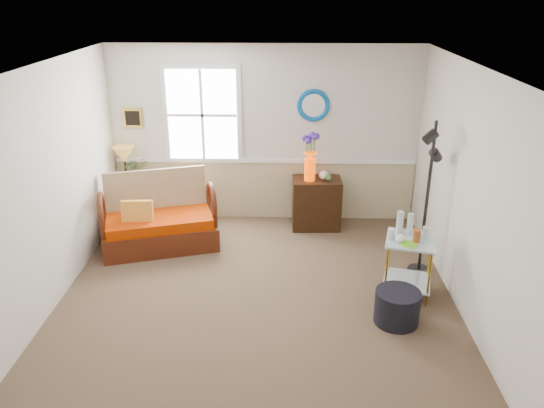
{
  "coord_description": "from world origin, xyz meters",
  "views": [
    {
      "loc": [
        0.33,
        -5.05,
        3.34
      ],
      "look_at": [
        0.16,
        0.56,
        1.01
      ],
      "focal_mm": 35.0,
      "sensor_mm": 36.0,
      "label": 1
    }
  ],
  "objects_px": {
    "cabinet": "(316,203)",
    "ottoman": "(397,307)",
    "side_table": "(408,267)",
    "loveseat": "(159,212)",
    "floor_lamp": "(427,200)",
    "lamp_stand": "(129,202)"
  },
  "relations": [
    {
      "from": "side_table",
      "to": "floor_lamp",
      "type": "xyz_separation_m",
      "value": [
        0.27,
        0.52,
        0.62
      ]
    },
    {
      "from": "loveseat",
      "to": "ottoman",
      "type": "relative_size",
      "value": 3.16
    },
    {
      "from": "lamp_stand",
      "to": "floor_lamp",
      "type": "bearing_deg",
      "value": -19.6
    },
    {
      "from": "side_table",
      "to": "ottoman",
      "type": "relative_size",
      "value": 1.45
    },
    {
      "from": "cabinet",
      "to": "floor_lamp",
      "type": "distance_m",
      "value": 1.88
    },
    {
      "from": "cabinet",
      "to": "side_table",
      "type": "relative_size",
      "value": 1.08
    },
    {
      "from": "loveseat",
      "to": "floor_lamp",
      "type": "bearing_deg",
      "value": -27.04
    },
    {
      "from": "cabinet",
      "to": "floor_lamp",
      "type": "relative_size",
      "value": 0.39
    },
    {
      "from": "ottoman",
      "to": "floor_lamp",
      "type": "bearing_deg",
      "value": 65.97
    },
    {
      "from": "side_table",
      "to": "ottoman",
      "type": "xyz_separation_m",
      "value": [
        -0.22,
        -0.58,
        -0.16
      ]
    },
    {
      "from": "lamp_stand",
      "to": "cabinet",
      "type": "relative_size",
      "value": 0.81
    },
    {
      "from": "loveseat",
      "to": "ottoman",
      "type": "xyz_separation_m",
      "value": [
        2.91,
        -1.73,
        -0.31
      ]
    },
    {
      "from": "ottoman",
      "to": "side_table",
      "type": "bearing_deg",
      "value": 69.03
    },
    {
      "from": "lamp_stand",
      "to": "cabinet",
      "type": "distance_m",
      "value": 2.82
    },
    {
      "from": "lamp_stand",
      "to": "side_table",
      "type": "height_order",
      "value": "side_table"
    },
    {
      "from": "cabinet",
      "to": "side_table",
      "type": "bearing_deg",
      "value": -63.85
    },
    {
      "from": "side_table",
      "to": "ottoman",
      "type": "bearing_deg",
      "value": -110.97
    },
    {
      "from": "side_table",
      "to": "ottoman",
      "type": "height_order",
      "value": "side_table"
    },
    {
      "from": "loveseat",
      "to": "floor_lamp",
      "type": "height_order",
      "value": "floor_lamp"
    },
    {
      "from": "cabinet",
      "to": "ottoman",
      "type": "height_order",
      "value": "cabinet"
    },
    {
      "from": "cabinet",
      "to": "floor_lamp",
      "type": "xyz_separation_m",
      "value": [
        1.24,
        -1.29,
        0.59
      ]
    },
    {
      "from": "loveseat",
      "to": "cabinet",
      "type": "bearing_deg",
      "value": 0.43
    }
  ]
}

